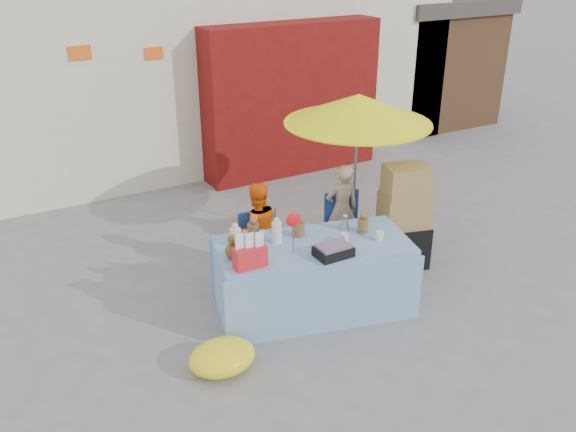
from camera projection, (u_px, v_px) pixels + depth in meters
ground at (309, 317)px, 6.83m from camera, size 80.00×80.00×0.00m
market_table at (312, 275)px, 6.84m from camera, size 2.36×1.53×1.31m
chair_left at (263, 261)px, 7.48m from camera, size 0.55×0.55×0.85m
chair_right at (346, 239)px, 8.05m from camera, size 0.55×0.55×0.85m
vendor_orange at (257, 231)px, 7.44m from camera, size 0.68×0.57×1.24m
vendor_beige at (342, 210)px, 8.00m from camera, size 0.50×0.37×1.25m
umbrella at (358, 110)px, 7.72m from camera, size 1.90×1.90×2.09m
box_stack at (403, 220)px, 7.70m from camera, size 0.73×0.65×1.36m
tarp_bundle at (222, 357)px, 5.95m from camera, size 0.82×0.75×0.30m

